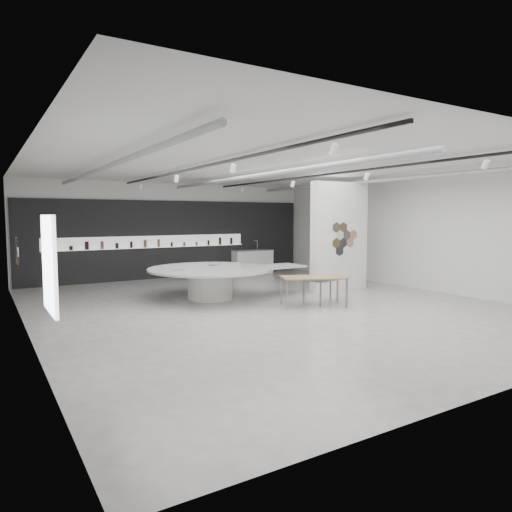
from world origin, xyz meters
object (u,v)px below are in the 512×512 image
sample_table_stone (326,281)px  kitchen_counter (252,261)px  display_island (213,278)px  partition_column (339,237)px  sample_table_wood (313,279)px

sample_table_stone → kitchen_counter: 7.21m
display_island → sample_table_stone: size_ratio=3.26×
partition_column → display_island: bearing=170.3°
display_island → kitchen_counter: kitchen_counter is taller
partition_column → kitchen_counter: partition_column is taller
partition_column → display_island: (-4.34, 0.74, -1.19)m
display_island → sample_table_wood: 3.09m
sample_table_wood → kitchen_counter: (2.38, 7.24, -0.25)m
kitchen_counter → sample_table_stone: bearing=-100.4°
kitchen_counter → display_island: bearing=-128.3°
display_island → sample_table_stone: 3.37m
sample_table_wood → display_island: bearing=127.5°
display_island → sample_table_wood: bearing=-53.5°
sample_table_stone → kitchen_counter: bearing=76.1°
display_island → sample_table_wood: display_island is taller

